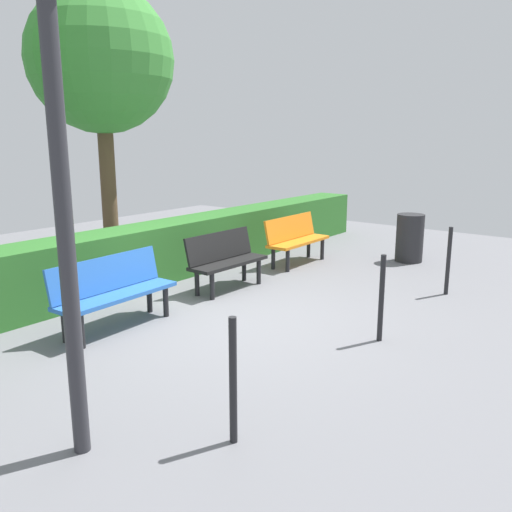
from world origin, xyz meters
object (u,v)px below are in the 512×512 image
object	(u,v)px
bench_black	(225,258)
tree_near	(101,61)
bench_blue	(113,289)
lamp_post	(55,106)
bench_orange	(295,238)
trash_bin	(410,238)

from	to	relation	value
bench_black	tree_near	xyz separation A→B (m)	(-0.03, -2.75, 3.02)
bench_blue	tree_near	xyz separation A→B (m)	(-2.11, -2.77, 3.02)
bench_black	bench_blue	bearing A→B (deg)	1.99
bench_blue	tree_near	size ratio (longest dim) A/B	0.34
tree_near	lamp_post	bearing A→B (deg)	50.21
bench_orange	tree_near	size ratio (longest dim) A/B	0.31
bench_orange	lamp_post	size ratio (longest dim) A/B	0.42
bench_black	tree_near	size ratio (longest dim) A/B	0.29
bench_orange	tree_near	distance (m)	4.50
bench_blue	lamp_post	size ratio (longest dim) A/B	0.46
tree_near	trash_bin	bearing A→B (deg)	128.69
bench_orange	bench_blue	distance (m)	4.09
tree_near	lamp_post	world-z (taller)	tree_near
bench_orange	trash_bin	xyz separation A→B (m)	(-1.43, 1.57, -0.04)
bench_black	tree_near	distance (m)	4.08
tree_near	lamp_post	size ratio (longest dim) A/B	1.36
bench_black	trash_bin	distance (m)	3.75
tree_near	trash_bin	xyz separation A→B (m)	(-3.41, 4.25, -3.06)
bench_blue	tree_near	world-z (taller)	tree_near
bench_orange	lamp_post	bearing A→B (deg)	18.30
tree_near	trash_bin	size ratio (longest dim) A/B	5.43
bench_blue	trash_bin	world-z (taller)	trash_bin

